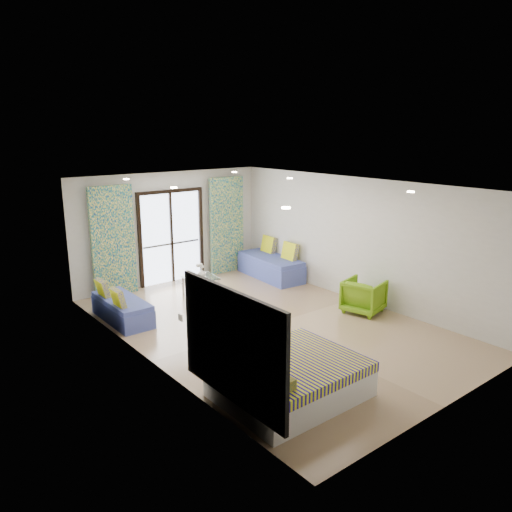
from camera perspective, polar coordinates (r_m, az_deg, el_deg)
floor at (r=9.75m, az=1.47°, el=-7.90°), size 5.00×7.50×0.01m
ceiling at (r=9.08m, az=1.58°, el=8.07°), size 5.00×7.50×0.01m
wall_back at (r=12.36m, az=-9.75°, el=3.22°), size 5.00×0.01×2.70m
wall_front at (r=7.02m, az=21.75°, el=-6.21°), size 5.00×0.01×2.70m
wall_left at (r=8.01m, az=-12.33°, el=-3.00°), size 0.01×7.50×2.70m
wall_right at (r=11.06m, az=11.50°, el=1.83°), size 0.01×7.50×2.70m
balcony_door at (r=12.35m, az=-9.66°, el=2.78°), size 1.76×0.08×2.28m
balcony_rail at (r=12.42m, az=-9.62°, el=1.40°), size 1.52×0.03×0.04m
curtain_left at (r=11.57m, az=-16.01°, el=1.60°), size 1.00×0.10×2.50m
curtain_right at (r=13.03m, az=-3.37°, el=3.53°), size 1.00×0.10×2.50m
downlight_a at (r=6.68m, az=3.44°, el=5.52°), size 0.12×0.12×0.02m
downlight_b at (r=8.78m, az=17.28°, el=7.03°), size 0.12×0.12×0.02m
downlight_c at (r=9.11m, az=-9.38°, el=7.72°), size 0.12×0.12×0.02m
downlight_d at (r=10.75m, az=3.88°, el=8.86°), size 0.12×0.12×0.02m
downlight_e at (r=10.89m, az=-14.61°, el=8.51°), size 0.12×0.12×0.02m
downlight_f at (r=12.29m, az=-2.49°, el=9.57°), size 0.12×0.12×0.02m
headboard at (r=6.35m, az=-2.80°, el=-10.25°), size 0.06×2.10×1.50m
switch_plate at (r=7.32m, az=-8.64°, el=-6.98°), size 0.02×0.10×0.10m
bed at (r=7.25m, az=3.78°, el=-13.76°), size 1.94×1.58×0.67m
daybed_left at (r=10.24m, az=-15.11°, el=-5.81°), size 0.63×1.62×0.80m
daybed_right at (r=12.72m, az=1.73°, el=-1.12°), size 0.92×2.02×0.97m
coffee_table at (r=11.30m, az=-6.38°, el=-2.65°), size 0.78×0.78×0.79m
vase at (r=11.25m, az=-6.23°, el=-1.95°), size 0.20×0.21×0.19m
armchair at (r=10.53m, az=12.22°, el=-4.31°), size 0.86×0.89×0.76m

